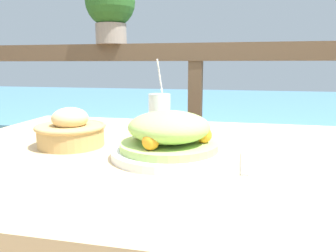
{
  "coord_description": "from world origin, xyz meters",
  "views": [
    {
      "loc": [
        0.23,
        -0.84,
        0.96
      ],
      "look_at": [
        0.04,
        0.04,
        0.79
      ],
      "focal_mm": 35.0,
      "sensor_mm": 36.0,
      "label": 1
    }
  ],
  "objects_px": {
    "salad_plate": "(169,138)",
    "drink_glass": "(159,115)",
    "potted_plant": "(110,6)",
    "bread_basket": "(71,131)"
  },
  "relations": [
    {
      "from": "salad_plate",
      "to": "bread_basket",
      "type": "bearing_deg",
      "value": 170.12
    },
    {
      "from": "drink_glass",
      "to": "potted_plant",
      "type": "bearing_deg",
      "value": 121.83
    },
    {
      "from": "drink_glass",
      "to": "bread_basket",
      "type": "xyz_separation_m",
      "value": [
        -0.21,
        -0.18,
        -0.03
      ]
    },
    {
      "from": "drink_glass",
      "to": "bread_basket",
      "type": "bearing_deg",
      "value": -139.38
    },
    {
      "from": "drink_glass",
      "to": "potted_plant",
      "type": "height_order",
      "value": "potted_plant"
    },
    {
      "from": "salad_plate",
      "to": "drink_glass",
      "type": "relative_size",
      "value": 1.18
    },
    {
      "from": "salad_plate",
      "to": "bread_basket",
      "type": "distance_m",
      "value": 0.3
    },
    {
      "from": "salad_plate",
      "to": "drink_glass",
      "type": "height_order",
      "value": "drink_glass"
    },
    {
      "from": "bread_basket",
      "to": "potted_plant",
      "type": "relative_size",
      "value": 0.56
    },
    {
      "from": "drink_glass",
      "to": "potted_plant",
      "type": "xyz_separation_m",
      "value": [
        -0.44,
        0.71,
        0.47
      ]
    }
  ]
}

